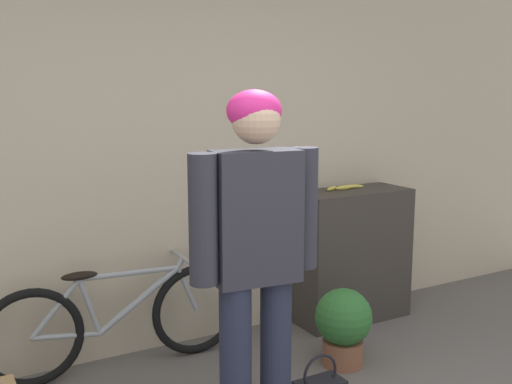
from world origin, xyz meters
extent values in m
cube|color=beige|center=(0.00, 2.50, 1.30)|extent=(8.00, 0.06, 2.60)
cube|color=white|center=(0.55, 2.47, 0.35)|extent=(0.08, 0.01, 0.12)
cube|color=#38332D|center=(1.45, 2.25, 0.51)|extent=(0.91, 0.40, 1.02)
cylinder|color=#23283D|center=(-0.14, 1.14, 0.43)|extent=(0.16, 0.16, 0.86)
cylinder|color=#23283D|center=(0.09, 1.14, 0.43)|extent=(0.16, 0.16, 0.86)
cube|color=#2D2D38|center=(-0.02, 1.14, 1.18)|extent=(0.44, 0.24, 0.64)
cylinder|color=#2D2D38|center=(-0.30, 1.14, 1.20)|extent=(0.14, 0.14, 0.61)
cylinder|color=#2D2D38|center=(0.25, 1.14, 1.20)|extent=(0.14, 0.14, 0.61)
sphere|color=#DBB28E|center=(-0.02, 1.14, 1.65)|extent=(0.23, 0.23, 0.23)
ellipsoid|color=#EA2884|center=(-0.02, 1.15, 1.69)|extent=(0.27, 0.24, 0.20)
torus|color=black|center=(-0.91, 2.29, 0.31)|extent=(0.62, 0.08, 0.62)
torus|color=black|center=(0.14, 2.25, 0.31)|extent=(0.62, 0.08, 0.62)
cylinder|color=#999EA3|center=(-0.71, 2.29, 0.29)|extent=(0.41, 0.05, 0.08)
cylinder|color=#999EA3|center=(-0.77, 2.29, 0.47)|extent=(0.32, 0.05, 0.35)
cylinder|color=#999EA3|center=(-0.57, 2.28, 0.45)|extent=(0.14, 0.04, 0.38)
cylinder|color=#999EA3|center=(-0.25, 2.26, 0.44)|extent=(0.55, 0.07, 0.39)
cylinder|color=#999EA3|center=(-0.30, 2.27, 0.63)|extent=(0.64, 0.06, 0.05)
cylinder|color=#999EA3|center=(0.08, 2.25, 0.47)|extent=(0.16, 0.04, 0.32)
cylinder|color=#999EA3|center=(0.03, 2.25, 0.65)|extent=(0.07, 0.04, 0.08)
cylinder|color=#999EA3|center=(0.05, 2.25, 0.68)|extent=(0.04, 0.46, 0.02)
ellipsoid|color=black|center=(-0.62, 2.28, 0.66)|extent=(0.22, 0.09, 0.05)
ellipsoid|color=#EAD64C|center=(1.41, 2.30, 1.04)|extent=(0.17, 0.03, 0.03)
ellipsoid|color=#EAD64C|center=(1.30, 2.31, 1.04)|extent=(0.15, 0.09, 0.03)
ellipsoid|color=#EAD64C|center=(1.52, 2.31, 1.04)|extent=(0.15, 0.09, 0.03)
sphere|color=brown|center=(1.25, 2.32, 1.04)|extent=(0.02, 0.02, 0.02)
torus|color=black|center=(0.38, 1.15, 0.27)|extent=(0.22, 0.02, 0.22)
cylinder|color=brown|center=(0.90, 1.61, 0.08)|extent=(0.27, 0.27, 0.17)
sphere|color=#2D6B2D|center=(0.90, 1.61, 0.33)|extent=(0.37, 0.37, 0.37)
camera|label=1|loc=(-1.40, -1.31, 1.79)|focal=42.00mm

